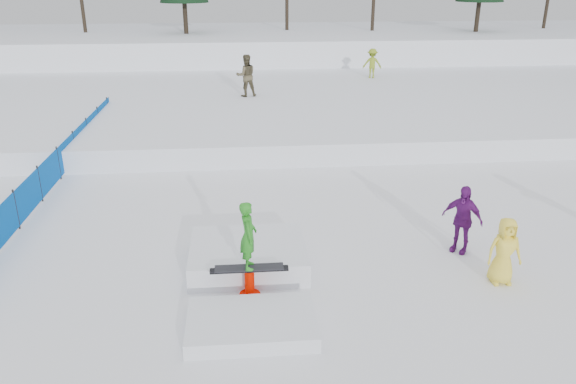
{
  "coord_description": "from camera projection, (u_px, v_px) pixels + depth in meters",
  "views": [
    {
      "loc": [
        -0.69,
        -11.12,
        6.28
      ],
      "look_at": [
        0.5,
        2.0,
        1.1
      ],
      "focal_mm": 35.0,
      "sensor_mm": 36.0,
      "label": 1
    }
  ],
  "objects": [
    {
      "name": "snow_midrise",
      "position": [
        252.0,
        101.0,
        27.35
      ],
      "size": [
        50.0,
        18.0,
        0.8
      ],
      "primitive_type": "cube",
      "color": "white",
      "rests_on": "ground"
    },
    {
      "name": "snow_berm",
      "position": [
        246.0,
        48.0,
        40.03
      ],
      "size": [
        60.0,
        14.0,
        2.4
      ],
      "primitive_type": "cube",
      "color": "white",
      "rests_on": "ground"
    },
    {
      "name": "safety_fence",
      "position": [
        59.0,
        163.0,
        18.03
      ],
      "size": [
        0.05,
        16.0,
        1.1
      ],
      "color": "#0048A3",
      "rests_on": "ground"
    },
    {
      "name": "spectator_purple",
      "position": [
        462.0,
        219.0,
        13.24
      ],
      "size": [
        1.0,
        0.97,
        1.68
      ],
      "primitive_type": "imported",
      "rotation": [
        0.0,
        0.0,
        -0.74
      ],
      "color": "#621670",
      "rests_on": "ground"
    },
    {
      "name": "ground",
      "position": [
        274.0,
        270.0,
        12.66
      ],
      "size": [
        120.0,
        120.0,
        0.0
      ],
      "primitive_type": "plane",
      "color": "white"
    },
    {
      "name": "walker_ygreen",
      "position": [
        372.0,
        63.0,
        30.86
      ],
      "size": [
        1.11,
        0.76,
        1.59
      ],
      "primitive_type": "imported",
      "rotation": [
        0.0,
        0.0,
        2.97
      ],
      "color": "olive",
      "rests_on": "snow_midrise"
    },
    {
      "name": "spectator_yellow",
      "position": [
        504.0,
        251.0,
        11.92
      ],
      "size": [
        0.76,
        0.51,
        1.51
      ],
      "primitive_type": "imported",
      "rotation": [
        0.0,
        0.0,
        -0.04
      ],
      "color": "yellow",
      "rests_on": "ground"
    },
    {
      "name": "walker_olive",
      "position": [
        246.0,
        76.0,
        26.18
      ],
      "size": [
        1.06,
        0.89,
        1.94
      ],
      "primitive_type": "imported",
      "rotation": [
        0.0,
        0.0,
        3.32
      ],
      "color": "#4D452F",
      "rests_on": "snow_midrise"
    },
    {
      "name": "jib_rail_feature",
      "position": [
        249.0,
        270.0,
        12.07
      ],
      "size": [
        2.6,
        4.4,
        2.11
      ],
      "color": "white",
      "rests_on": "ground"
    }
  ]
}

